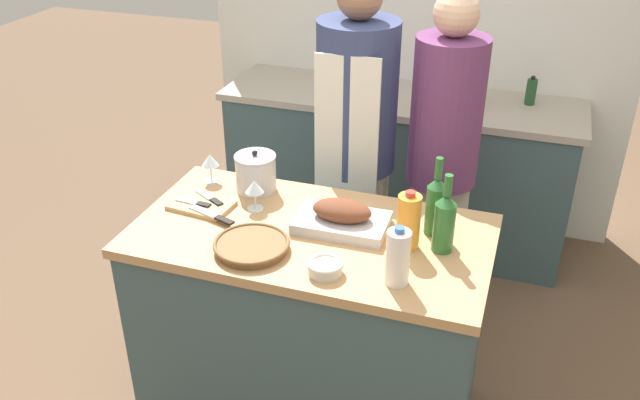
{
  "coord_description": "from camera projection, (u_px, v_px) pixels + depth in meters",
  "views": [
    {
      "loc": [
        0.74,
        -2.08,
        2.3
      ],
      "look_at": [
        0.0,
        0.11,
        1.01
      ],
      "focal_mm": 38.0,
      "sensor_mm": 36.0,
      "label": 1
    }
  ],
  "objects": [
    {
      "name": "kitchen_island",
      "position": [
        312.0,
        326.0,
        2.82
      ],
      "size": [
        1.37,
        0.73,
        0.93
      ],
      "color": "#3D565B",
      "rests_on": "ground_plane"
    },
    {
      "name": "back_counter",
      "position": [
        397.0,
        168.0,
        4.12
      ],
      "size": [
        2.07,
        0.6,
        0.92
      ],
      "color": "#3D565B",
      "rests_on": "ground_plane"
    },
    {
      "name": "back_wall",
      "position": [
        418.0,
        21.0,
        4.02
      ],
      "size": [
        2.57,
        0.1,
        2.55
      ],
      "color": "silver",
      "rests_on": "ground_plane"
    },
    {
      "name": "roasting_pan",
      "position": [
        342.0,
        218.0,
        2.59
      ],
      "size": [
        0.36,
        0.23,
        0.12
      ],
      "color": "#BCBCC1",
      "rests_on": "kitchen_island"
    },
    {
      "name": "wicker_basket",
      "position": [
        252.0,
        246.0,
        2.47
      ],
      "size": [
        0.28,
        0.28,
        0.04
      ],
      "color": "brown",
      "rests_on": "kitchen_island"
    },
    {
      "name": "cutting_board",
      "position": [
        201.0,
        205.0,
        2.75
      ],
      "size": [
        0.26,
        0.18,
        0.02
      ],
      "color": "tan",
      "rests_on": "kitchen_island"
    },
    {
      "name": "stock_pot",
      "position": [
        256.0,
        173.0,
        2.85
      ],
      "size": [
        0.18,
        0.18,
        0.19
      ],
      "color": "#B7B7BC",
      "rests_on": "kitchen_island"
    },
    {
      "name": "mixing_bowl",
      "position": [
        325.0,
        267.0,
        2.34
      ],
      "size": [
        0.13,
        0.13,
        0.05
      ],
      "color": "beige",
      "rests_on": "kitchen_island"
    },
    {
      "name": "juice_jug",
      "position": [
        408.0,
        222.0,
        2.45
      ],
      "size": [
        0.09,
        0.09,
        0.23
      ],
      "color": "orange",
      "rests_on": "kitchen_island"
    },
    {
      "name": "milk_jug",
      "position": [
        398.0,
        257.0,
        2.26
      ],
      "size": [
        0.08,
        0.08,
        0.22
      ],
      "color": "white",
      "rests_on": "kitchen_island"
    },
    {
      "name": "wine_bottle_green",
      "position": [
        444.0,
        221.0,
        2.42
      ],
      "size": [
        0.08,
        0.08,
        0.31
      ],
      "color": "#28662D",
      "rests_on": "kitchen_island"
    },
    {
      "name": "wine_bottle_dark",
      "position": [
        436.0,
        204.0,
        2.53
      ],
      "size": [
        0.07,
        0.07,
        0.31
      ],
      "color": "#28662D",
      "rests_on": "kitchen_island"
    },
    {
      "name": "wine_glass_left",
      "position": [
        254.0,
        188.0,
        2.7
      ],
      "size": [
        0.08,
        0.08,
        0.13
      ],
      "color": "silver",
      "rests_on": "kitchen_island"
    },
    {
      "name": "wine_glass_right",
      "position": [
        210.0,
        161.0,
        2.91
      ],
      "size": [
        0.08,
        0.08,
        0.13
      ],
      "color": "silver",
      "rests_on": "kitchen_island"
    },
    {
      "name": "knife_chef",
      "position": [
        213.0,
        215.0,
        2.66
      ],
      "size": [
        0.22,
        0.1,
        0.01
      ],
      "color": "#B7B7BC",
      "rests_on": "cutting_board"
    },
    {
      "name": "knife_paring",
      "position": [
        210.0,
        198.0,
        2.78
      ],
      "size": [
        0.16,
        0.11,
        0.01
      ],
      "color": "#B7B7BC",
      "rests_on": "cutting_board"
    },
    {
      "name": "knife_bread",
      "position": [
        195.0,
        203.0,
        2.75
      ],
      "size": [
        0.16,
        0.04,
        0.01
      ],
      "color": "#B7B7BC",
      "rests_on": "cutting_board"
    },
    {
      "name": "stand_mixer",
      "position": [
        460.0,
        86.0,
        3.67
      ],
      "size": [
        0.18,
        0.14,
        0.31
      ],
      "color": "silver",
      "rests_on": "back_counter"
    },
    {
      "name": "condiment_bottle_tall",
      "position": [
        531.0,
        92.0,
        3.76
      ],
      "size": [
        0.06,
        0.06,
        0.16
      ],
      "color": "#234C28",
      "rests_on": "back_counter"
    },
    {
      "name": "condiment_bottle_short",
      "position": [
        375.0,
        83.0,
        3.85
      ],
      "size": [
        0.06,
        0.06,
        0.19
      ],
      "color": "#B28E2D",
      "rests_on": "back_counter"
    },
    {
      "name": "person_cook_aproned",
      "position": [
        355.0,
        143.0,
        3.22
      ],
      "size": [
        0.38,
        0.38,
        1.76
      ],
      "rotation": [
        0.0,
        0.0,
        0.03
      ],
      "color": "beige",
      "rests_on": "ground_plane"
    },
    {
      "name": "person_cook_guest",
      "position": [
        443.0,
        155.0,
        3.15
      ],
      "size": [
        0.33,
        0.33,
        1.71
      ],
      "rotation": [
        0.0,
        0.0,
        0.25
      ],
      "color": "beige",
      "rests_on": "ground_plane"
    }
  ]
}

